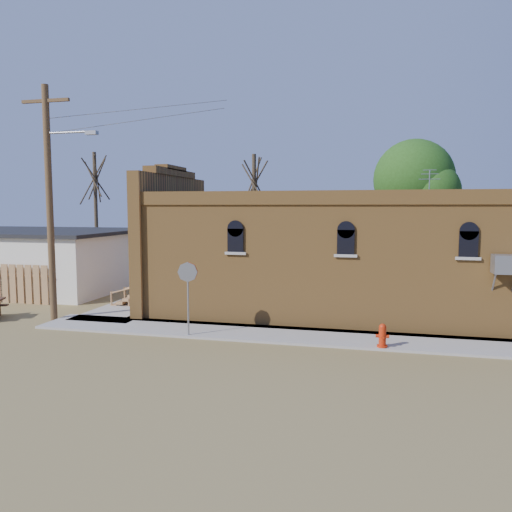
% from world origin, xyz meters
% --- Properties ---
extents(ground, '(120.00, 120.00, 0.00)m').
position_xyz_m(ground, '(0.00, 0.00, 0.00)').
color(ground, brown).
rests_on(ground, ground).
extents(sidewalk_south, '(19.00, 2.20, 0.08)m').
position_xyz_m(sidewalk_south, '(1.50, 0.90, 0.04)').
color(sidewalk_south, '#9E9991').
rests_on(sidewalk_south, ground).
extents(sidewalk_west, '(2.60, 10.00, 0.08)m').
position_xyz_m(sidewalk_west, '(-6.30, 6.00, 0.04)').
color(sidewalk_west, '#9E9991').
rests_on(sidewalk_west, ground).
extents(brick_bar, '(16.40, 7.97, 6.30)m').
position_xyz_m(brick_bar, '(1.64, 5.49, 2.34)').
color(brick_bar, '#AC7434').
rests_on(brick_bar, ground).
extents(wood_fence, '(5.20, 0.10, 1.80)m').
position_xyz_m(wood_fence, '(-12.80, 3.80, 0.90)').
color(wood_fence, '#986E45').
rests_on(wood_fence, ground).
extents(utility_pole, '(3.12, 0.26, 9.00)m').
position_xyz_m(utility_pole, '(-8.14, 1.20, 4.77)').
color(utility_pole, '#523E20').
rests_on(utility_pole, ground).
extents(tree_bare_near, '(2.80, 2.80, 7.65)m').
position_xyz_m(tree_bare_near, '(-3.00, 13.00, 5.96)').
color(tree_bare_near, '#4A3D2A').
rests_on(tree_bare_near, ground).
extents(tree_bare_far, '(2.80, 2.80, 8.16)m').
position_xyz_m(tree_bare_far, '(-14.00, 14.00, 6.36)').
color(tree_bare_far, '#4A3D2A').
rests_on(tree_bare_far, ground).
extents(tree_leafy, '(4.40, 4.40, 8.15)m').
position_xyz_m(tree_leafy, '(6.00, 13.50, 5.93)').
color(tree_leafy, '#4A3D2A').
rests_on(tree_leafy, ground).
extents(fire_hydrant, '(0.42, 0.39, 0.74)m').
position_xyz_m(fire_hydrant, '(4.28, -0.00, 0.44)').
color(fire_hydrant, red).
rests_on(fire_hydrant, sidewalk_south).
extents(stop_sign, '(0.67, 0.18, 2.50)m').
position_xyz_m(stop_sign, '(-2.12, 0.00, 2.00)').
color(stop_sign, gray).
rests_on(stop_sign, sidewalk_south).
extents(trash_barrel, '(0.53, 0.53, 0.76)m').
position_xyz_m(trash_barrel, '(-5.30, 4.04, 0.46)').
color(trash_barrel, navy).
rests_on(trash_barrel, sidewalk_west).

